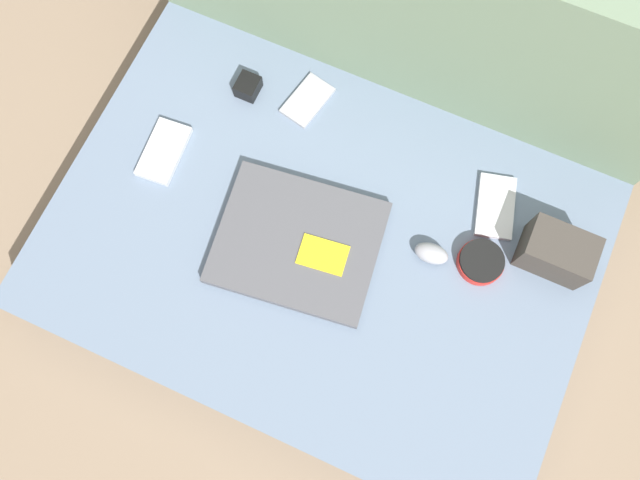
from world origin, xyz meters
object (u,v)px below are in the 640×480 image
object	(u,v)px
computer_mouse	(431,253)
charger_brick	(248,87)
phone_silver	(164,151)
speaker_puck	(481,262)
phone_small	(495,206)
phone_black	(308,100)
camera_pouch	(557,252)
laptop	(298,243)

from	to	relation	value
computer_mouse	charger_brick	distance (m)	0.50
phone_silver	charger_brick	xyz separation A→B (m)	(0.09, 0.19, 0.01)
speaker_puck	phone_small	world-z (taller)	speaker_puck
speaker_puck	phone_silver	size ratio (longest dim) A/B	0.66
phone_black	charger_brick	bearing A→B (deg)	-155.03
speaker_puck	phone_silver	xyz separation A→B (m)	(-0.65, -0.04, -0.01)
camera_pouch	phone_small	bearing A→B (deg)	157.18
phone_small	camera_pouch	xyz separation A→B (m)	(0.13, -0.05, 0.04)
phone_silver	phone_small	bearing A→B (deg)	9.54
phone_small	camera_pouch	size ratio (longest dim) A/B	1.13
computer_mouse	phone_small	bearing A→B (deg)	56.33
speaker_puck	phone_small	bearing A→B (deg)	95.34
laptop	charger_brick	bearing A→B (deg)	124.60
phone_silver	camera_pouch	size ratio (longest dim) A/B	1.07
phone_small	camera_pouch	bearing A→B (deg)	-37.35
speaker_puck	phone_silver	distance (m)	0.65
speaker_puck	phone_small	size ratio (longest dim) A/B	0.62
laptop	phone_black	bearing A→B (deg)	103.83
computer_mouse	camera_pouch	world-z (taller)	camera_pouch
computer_mouse	phone_silver	world-z (taller)	computer_mouse
phone_black	camera_pouch	bearing A→B (deg)	0.84
phone_small	charger_brick	bearing A→B (deg)	162.05
camera_pouch	charger_brick	world-z (taller)	camera_pouch
speaker_puck	phone_black	size ratio (longest dim) A/B	0.74
computer_mouse	charger_brick	bearing A→B (deg)	155.38
phone_black	phone_small	bearing A→B (deg)	4.44
computer_mouse	phone_black	xyz separation A→B (m)	(-0.35, 0.20, -0.01)
camera_pouch	charger_brick	xyz separation A→B (m)	(-0.68, 0.09, -0.03)
laptop	charger_brick	size ratio (longest dim) A/B	6.85
camera_pouch	phone_black	bearing A→B (deg)	168.45
computer_mouse	phone_silver	distance (m)	0.56
speaker_puck	laptop	bearing A→B (deg)	-162.14
phone_small	phone_silver	bearing A→B (deg)	179.52
phone_silver	charger_brick	distance (m)	0.21
computer_mouse	phone_small	distance (m)	0.16
laptop	camera_pouch	world-z (taller)	camera_pouch
phone_silver	computer_mouse	bearing A→B (deg)	-2.60
phone_small	charger_brick	xyz separation A→B (m)	(-0.55, 0.03, 0.01)
laptop	phone_small	distance (m)	0.39
phone_silver	charger_brick	bearing A→B (deg)	59.67
speaker_puck	phone_small	distance (m)	0.12
phone_black	charger_brick	size ratio (longest dim) A/B	2.45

